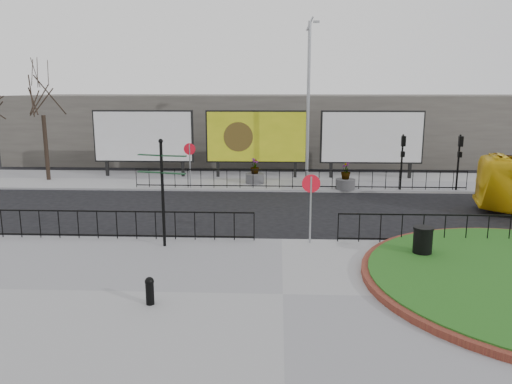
# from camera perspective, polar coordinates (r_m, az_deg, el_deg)

# --- Properties ---
(ground) EXTENTS (90.00, 90.00, 0.00)m
(ground) POSITION_cam_1_polar(r_m,az_deg,el_deg) (18.39, 2.95, -5.73)
(ground) COLOR black
(ground) RESTS_ON ground
(pavement_near) EXTENTS (30.00, 10.00, 0.12)m
(pavement_near) POSITION_cam_1_polar(r_m,az_deg,el_deg) (13.68, 3.08, -11.81)
(pavement_near) COLOR gray
(pavement_near) RESTS_ON ground
(pavement_far) EXTENTS (44.00, 6.00, 0.12)m
(pavement_far) POSITION_cam_1_polar(r_m,az_deg,el_deg) (30.04, 2.82, 1.28)
(pavement_far) COLOR gray
(pavement_far) RESTS_ON ground
(railing_near_left) EXTENTS (10.00, 0.10, 1.10)m
(railing_near_left) POSITION_cam_1_polar(r_m,az_deg,el_deg) (18.84, -15.63, -3.62)
(railing_near_left) COLOR black
(railing_near_left) RESTS_ON pavement_near
(railing_near_right) EXTENTS (9.00, 0.10, 1.10)m
(railing_near_right) POSITION_cam_1_polar(r_m,az_deg,el_deg) (19.11, 22.92, -3.91)
(railing_near_right) COLOR black
(railing_near_right) RESTS_ON pavement_near
(railing_far) EXTENTS (18.00, 0.10, 1.10)m
(railing_far) POSITION_cam_1_polar(r_m,az_deg,el_deg) (27.30, 4.96, 1.48)
(railing_far) COLOR black
(railing_far) RESTS_ON pavement_far
(speed_sign_far) EXTENTS (0.64, 0.07, 2.47)m
(speed_sign_far) POSITION_cam_1_polar(r_m,az_deg,el_deg) (27.61, -7.58, 4.16)
(speed_sign_far) COLOR gray
(speed_sign_far) RESTS_ON pavement_far
(speed_sign_near) EXTENTS (0.64, 0.07, 2.47)m
(speed_sign_near) POSITION_cam_1_polar(r_m,az_deg,el_deg) (17.56, 6.29, -0.17)
(speed_sign_near) COLOR gray
(speed_sign_near) RESTS_ON pavement_near
(billboard_left) EXTENTS (6.20, 0.31, 4.10)m
(billboard_left) POSITION_cam_1_polar(r_m,az_deg,el_deg) (31.76, -12.75, 6.20)
(billboard_left) COLOR black
(billboard_left) RESTS_ON pavement_far
(billboard_mid) EXTENTS (6.20, 0.31, 4.10)m
(billboard_mid) POSITION_cam_1_polar(r_m,az_deg,el_deg) (30.68, 0.05, 6.30)
(billboard_mid) COLOR black
(billboard_mid) RESTS_ON pavement_far
(billboard_right) EXTENTS (6.20, 0.31, 4.10)m
(billboard_right) POSITION_cam_1_polar(r_m,az_deg,el_deg) (31.17, 13.09, 6.08)
(billboard_right) COLOR black
(billboard_right) RESTS_ON pavement_far
(lamp_post) EXTENTS (0.74, 0.18, 9.23)m
(lamp_post) POSITION_cam_1_polar(r_m,az_deg,el_deg) (28.59, 6.00, 10.31)
(lamp_post) COLOR gray
(lamp_post) RESTS_ON pavement_far
(signal_pole_a) EXTENTS (0.22, 0.26, 3.00)m
(signal_pole_a) POSITION_cam_1_polar(r_m,az_deg,el_deg) (27.90, 16.40, 4.24)
(signal_pole_a) COLOR black
(signal_pole_a) RESTS_ON pavement_far
(signal_pole_b) EXTENTS (0.22, 0.26, 3.00)m
(signal_pole_b) POSITION_cam_1_polar(r_m,az_deg,el_deg) (28.76, 22.22, 4.06)
(signal_pole_b) COLOR black
(signal_pole_b) RESTS_ON pavement_far
(tree_left) EXTENTS (2.00, 2.00, 7.00)m
(tree_left) POSITION_cam_1_polar(r_m,az_deg,el_deg) (32.22, -23.09, 7.45)
(tree_left) COLOR #2D2119
(tree_left) RESTS_ON pavement_far
(building_backdrop) EXTENTS (40.00, 10.00, 5.00)m
(building_backdrop) POSITION_cam_1_polar(r_m,az_deg,el_deg) (39.65, 2.81, 7.39)
(building_backdrop) COLOR #5C5850
(building_backdrop) RESTS_ON ground
(fingerpost_sign) EXTENTS (1.75, 0.66, 3.75)m
(fingerpost_sign) POSITION_cam_1_polar(r_m,az_deg,el_deg) (17.29, -10.66, 1.09)
(fingerpost_sign) COLOR black
(fingerpost_sign) RESTS_ON pavement_near
(bollard) EXTENTS (0.24, 0.24, 0.73)m
(bollard) POSITION_cam_1_polar(r_m,az_deg,el_deg) (13.18, -12.05, -10.84)
(bollard) COLOR black
(bollard) RESTS_ON pavement_near
(litter_bin) EXTENTS (0.65, 0.65, 1.07)m
(litter_bin) POSITION_cam_1_polar(r_m,az_deg,el_deg) (16.93, 18.51, -5.56)
(litter_bin) COLOR black
(litter_bin) RESTS_ON pavement_near
(planter_a) EXTENTS (1.08, 1.08, 1.46)m
(planter_a) POSITION_cam_1_polar(r_m,az_deg,el_deg) (28.88, -0.14, 1.93)
(planter_a) COLOR #4C4C4F
(planter_a) RESTS_ON pavement_far
(planter_c) EXTENTS (1.06, 1.06, 1.49)m
(planter_c) POSITION_cam_1_polar(r_m,az_deg,el_deg) (27.63, 10.18, 1.35)
(planter_c) COLOR #4C4C4F
(planter_c) RESTS_ON pavement_far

